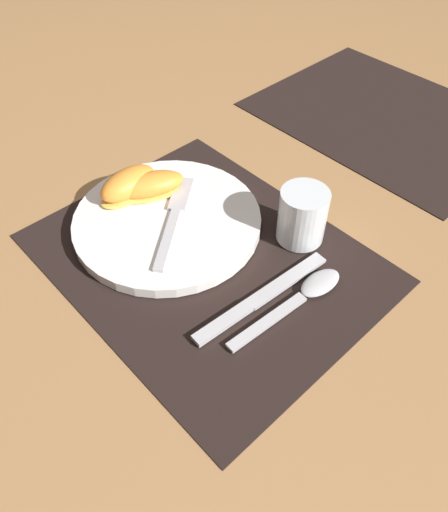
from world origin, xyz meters
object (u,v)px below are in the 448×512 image
object	(u,v)px
fork	(175,214)
citrus_wedge_0	(150,186)
spoon	(307,293)
citrus_wedge_1	(128,185)
plate	(167,222)
juice_glass	(302,218)
knife	(259,299)

from	to	relation	value
fork	citrus_wedge_0	bearing A→B (deg)	176.31
spoon	fork	distance (m)	0.22
citrus_wedge_0	citrus_wedge_1	bearing A→B (deg)	-130.65
plate	juice_glass	xyz separation A→B (m)	(0.15, 0.12, 0.03)
juice_glass	spoon	size ratio (longest dim) A/B	0.42
plate	fork	size ratio (longest dim) A/B	1.68
fork	knife	bearing A→B (deg)	-3.96
citrus_wedge_0	juice_glass	bearing A→B (deg)	27.79
knife	spoon	world-z (taller)	spoon
fork	citrus_wedge_1	bearing A→B (deg)	-166.77
juice_glass	fork	world-z (taller)	juice_glass
knife	fork	xyz separation A→B (m)	(-0.18, 0.01, 0.02)
plate	spoon	world-z (taller)	plate
knife	citrus_wedge_0	size ratio (longest dim) A/B	1.82
citrus_wedge_0	citrus_wedge_1	distance (m)	0.03
juice_glass	citrus_wedge_0	xyz separation A→B (m)	(-0.21, -0.11, -0.00)
plate	knife	distance (m)	0.19
plate	citrus_wedge_0	world-z (taller)	citrus_wedge_0
knife	fork	bearing A→B (deg)	176.04
citrus_wedge_1	citrus_wedge_0	bearing A→B (deg)	49.35
plate	knife	bearing A→B (deg)	-0.03
knife	spoon	distance (m)	0.06
spoon	citrus_wedge_0	bearing A→B (deg)	-173.28
juice_glass	citrus_wedge_1	distance (m)	0.26
fork	citrus_wedge_1	world-z (taller)	citrus_wedge_1
fork	juice_glass	bearing A→B (deg)	38.47
citrus_wedge_0	fork	bearing A→B (deg)	-3.69
spoon	citrus_wedge_0	distance (m)	0.29
fork	citrus_wedge_1	size ratio (longest dim) A/B	1.59
plate	citrus_wedge_1	xyz separation A→B (m)	(-0.08, -0.01, 0.02)
plate	citrus_wedge_1	bearing A→B (deg)	-174.79
juice_glass	citrus_wedge_1	xyz separation A→B (m)	(-0.23, -0.13, -0.00)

